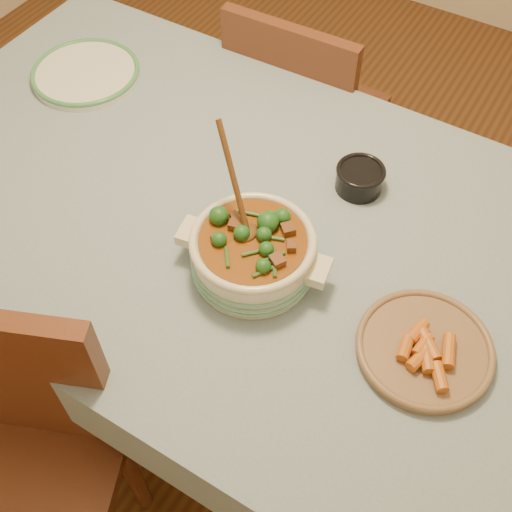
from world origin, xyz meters
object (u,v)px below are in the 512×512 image
at_px(fried_plate, 425,348).
at_px(chair_near, 11,462).
at_px(white_plate, 86,73).
at_px(condiment_bowl, 360,177).
at_px(dining_table, 212,226).
at_px(stew_casserole, 253,251).
at_px(chair_far, 300,115).

distance_m(fried_plate, chair_near, 0.89).
xyz_separation_m(white_plate, chair_near, (0.47, -0.87, -0.24)).
bearing_deg(condiment_bowl, white_plate, -179.04).
height_order(dining_table, stew_casserole, stew_casserole).
bearing_deg(condiment_bowl, stew_casserole, -105.02).
bearing_deg(white_plate, stew_casserole, -23.61).
relative_size(condiment_bowl, chair_far, 0.16).
bearing_deg(white_plate, chair_far, 44.16).
xyz_separation_m(chair_far, chair_near, (0.02, -1.31, 0.03)).
relative_size(white_plate, condiment_bowl, 2.60).
height_order(dining_table, white_plate, white_plate).
bearing_deg(chair_far, chair_near, 89.17).
height_order(stew_casserole, white_plate, stew_casserole).
relative_size(dining_table, fried_plate, 6.15).
bearing_deg(white_plate, fried_plate, -15.85).
relative_size(condiment_bowl, chair_near, 0.15).
bearing_deg(white_plate, chair_near, -61.73).
relative_size(fried_plate, chair_far, 0.31).
bearing_deg(white_plate, condiment_bowl, 0.96).
relative_size(fried_plate, chair_near, 0.29).
bearing_deg(stew_casserole, chair_far, 110.47).
xyz_separation_m(dining_table, condiment_bowl, (0.28, 0.22, 0.13)).
xyz_separation_m(stew_casserole, fried_plate, (0.39, 0.00, -0.05)).
xyz_separation_m(dining_table, chair_far, (-0.09, 0.64, -0.16)).
distance_m(stew_casserole, condiment_bowl, 0.35).
bearing_deg(chair_far, condiment_bowl, 129.59).
relative_size(stew_casserole, chair_far, 0.38).
height_order(white_plate, fried_plate, fried_plate).
relative_size(dining_table, white_plate, 4.57).
distance_m(stew_casserole, chair_near, 0.68).
bearing_deg(fried_plate, stew_casserole, -179.79).
bearing_deg(chair_near, dining_table, 61.09).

